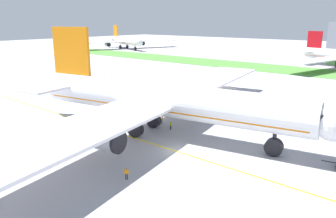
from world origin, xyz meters
TOP-DOWN VIEW (x-y plane):
  - ground_plane at (0.00, 0.00)m, footprint 600.00×600.00m
  - apron_taxi_line at (0.00, 0.23)m, footprint 280.00×0.36m
  - airliner_foreground at (-6.84, 4.39)m, footprint 57.65×93.19m
  - ground_crew_wingwalker_port at (-7.06, 7.67)m, footprint 0.52×0.34m
  - ground_crew_marshaller_front at (1.46, -11.01)m, footprint 0.47×0.45m
  - ground_crew_wingwalker_starboard at (-10.73, 9.45)m, footprint 0.46×0.45m
  - service_truck_fuel_bowser at (-13.59, 38.15)m, footprint 4.76×3.56m
  - parked_airliner_far_left at (-143.84, 121.91)m, footprint 47.32×76.87m

SIDE VIEW (x-z plane):
  - ground_plane at x=0.00m, z-range 0.00..0.00m
  - apron_taxi_line at x=0.00m, z-range 0.00..0.01m
  - ground_crew_wingwalker_port at x=-7.06m, z-range 0.17..1.72m
  - ground_crew_wingwalker_starboard at x=-10.73m, z-range 0.17..1.74m
  - ground_crew_marshaller_front at x=1.46m, z-range 0.17..1.76m
  - service_truck_fuel_bowser at x=-13.59m, z-range 0.13..2.62m
  - parked_airliner_far_left at x=-143.84m, z-range -2.51..13.15m
  - airliner_foreground at x=-6.84m, z-range -2.89..15.11m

